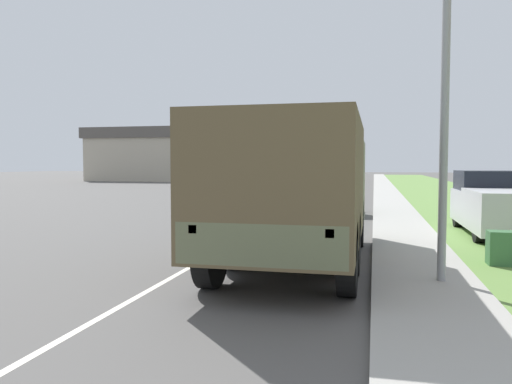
% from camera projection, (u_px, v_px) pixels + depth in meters
% --- Properties ---
extents(ground_plane, '(180.00, 180.00, 0.00)m').
position_uv_depth(ground_plane, '(327.00, 191.00, 39.38)').
color(ground_plane, '#565451').
extents(lane_centre_stripe, '(0.12, 120.00, 0.00)m').
position_uv_depth(lane_centre_stripe, '(327.00, 190.00, 39.38)').
color(lane_centre_stripe, silver).
rests_on(lane_centre_stripe, ground).
extents(sidewalk_right, '(1.80, 120.00, 0.12)m').
position_uv_depth(sidewalk_right, '(386.00, 190.00, 38.34)').
color(sidewalk_right, '#ADAAA3').
rests_on(sidewalk_right, ground).
extents(grass_strip_right, '(7.00, 120.00, 0.02)m').
position_uv_depth(grass_strip_right, '(446.00, 192.00, 37.33)').
color(grass_strip_right, '#6B9347').
rests_on(grass_strip_right, ground).
extents(military_truck, '(2.58, 7.32, 2.91)m').
position_uv_depth(military_truck, '(298.00, 185.00, 10.27)').
color(military_truck, '#606647').
rests_on(military_truck, ground).
extents(car_nearest_ahead, '(1.84, 3.98, 1.52)m').
position_uv_depth(car_nearest_ahead, '(329.00, 198.00, 20.81)').
color(car_nearest_ahead, '#336B3D').
rests_on(car_nearest_ahead, ground).
extents(car_second_ahead, '(1.82, 4.81, 1.55)m').
position_uv_depth(car_second_ahead, '(287.00, 187.00, 30.08)').
color(car_second_ahead, navy).
rests_on(car_second_ahead, ground).
extents(car_third_ahead, '(1.82, 4.70, 1.49)m').
position_uv_depth(car_third_ahead, '(303.00, 181.00, 41.39)').
color(car_third_ahead, '#336B3D').
rests_on(car_third_ahead, ground).
extents(car_fourth_ahead, '(1.85, 4.68, 1.54)m').
position_uv_depth(car_fourth_ahead, '(317.00, 178.00, 51.50)').
color(car_fourth_ahead, '#B7BABF').
rests_on(car_fourth_ahead, ground).
extents(car_farthest_ahead, '(1.83, 4.48, 1.54)m').
position_uv_depth(car_farthest_ahead, '(328.00, 175.00, 61.47)').
color(car_farthest_ahead, silver).
rests_on(car_farthest_ahead, ground).
extents(pickup_truck, '(1.95, 5.19, 1.86)m').
position_uv_depth(pickup_truck, '(497.00, 204.00, 14.79)').
color(pickup_truck, silver).
rests_on(pickup_truck, grass_strip_right).
extents(lamp_post, '(1.69, 0.24, 7.13)m').
position_uv_depth(lamp_post, '(433.00, 28.00, 8.28)').
color(lamp_post, gray).
rests_on(lamp_post, sidewalk_right).
extents(utility_box, '(0.55, 0.45, 0.70)m').
position_uv_depth(utility_box, '(502.00, 248.00, 10.25)').
color(utility_box, '#3D7042').
rests_on(utility_box, grass_strip_right).
extents(building_distant, '(19.67, 11.70, 6.51)m').
position_uv_depth(building_distant, '(174.00, 155.00, 63.75)').
color(building_distant, '#B2A893').
rests_on(building_distant, ground).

